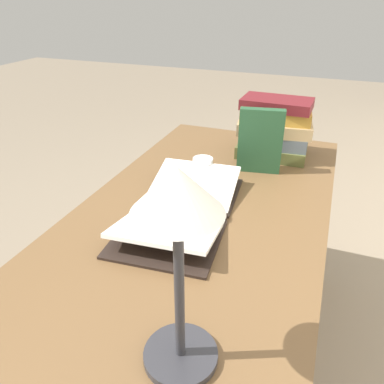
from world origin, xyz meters
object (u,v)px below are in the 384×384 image
object	(u,v)px
book_standing_upright	(260,141)
reading_lamp	(178,228)
book_stack_tall	(274,129)
coffee_mug	(202,168)
open_book	(182,208)

from	to	relation	value
book_standing_upright	reading_lamp	xyz separation A→B (m)	(0.88, 0.04, 0.18)
book_stack_tall	coffee_mug	distance (m)	0.38
open_book	book_stack_tall	world-z (taller)	book_stack_tall
open_book	book_standing_upright	size ratio (longest dim) A/B	2.35
book_standing_upright	coffee_mug	size ratio (longest dim) A/B	2.83
book_standing_upright	reading_lamp	size ratio (longest dim) A/B	0.60
book_stack_tall	coffee_mug	bearing A→B (deg)	-32.73
book_standing_upright	reading_lamp	bearing A→B (deg)	-7.37
reading_lamp	coffee_mug	size ratio (longest dim) A/B	4.71
book_stack_tall	coffee_mug	xyz separation A→B (m)	(0.31, -0.20, -0.08)
reading_lamp	coffee_mug	xyz separation A→B (m)	(-0.74, -0.22, -0.26)
coffee_mug	reading_lamp	bearing A→B (deg)	16.35
open_book	coffee_mug	size ratio (longest dim) A/B	6.66
book_standing_upright	book_stack_tall	bearing A→B (deg)	163.03
open_book	reading_lamp	xyz separation A→B (m)	(0.48, 0.19, 0.28)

